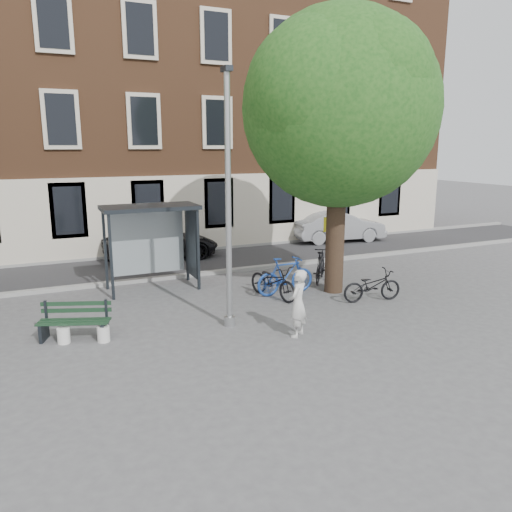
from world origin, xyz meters
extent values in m
plane|color=#4C4C4F|center=(0.00, 0.00, 0.00)|extent=(90.00, 90.00, 0.00)
cube|color=#28282B|center=(0.00, 7.00, 0.01)|extent=(40.00, 4.00, 0.01)
cube|color=gray|center=(0.00, 5.00, 0.06)|extent=(40.00, 0.25, 0.12)
cube|color=gray|center=(0.00, 9.00, 0.06)|extent=(40.00, 0.25, 0.12)
cube|color=brown|center=(0.00, 13.00, 7.00)|extent=(30.00, 8.00, 14.00)
cylinder|color=#9EA0A3|center=(0.00, 0.00, 3.00)|extent=(0.14, 0.14, 6.00)
cylinder|color=#9EA0A3|center=(0.00, 0.00, 0.12)|extent=(0.28, 0.28, 0.24)
cube|color=#1E2328|center=(0.00, 0.00, 6.05)|extent=(0.18, 0.35, 0.12)
cylinder|color=black|center=(4.00, 1.50, 1.70)|extent=(0.56, 0.56, 3.40)
sphere|color=#194915|center=(4.00, 1.50, 5.40)|extent=(5.60, 5.60, 5.60)
sphere|color=#194915|center=(4.90, 1.90, 5.90)|extent=(3.92, 3.92, 3.92)
sphere|color=#194915|center=(3.20, 1.20, 5.70)|extent=(4.20, 4.20, 4.20)
sphere|color=#194915|center=(4.20, 0.60, 6.00)|extent=(3.64, 3.64, 3.64)
cube|color=#1E2328|center=(-2.30, 3.40, 1.25)|extent=(0.08, 0.08, 2.50)
cube|color=#1E2328|center=(0.30, 3.40, 1.25)|extent=(0.08, 0.08, 2.50)
cube|color=#1E2328|center=(-2.30, 4.60, 1.25)|extent=(0.08, 0.08, 2.50)
cube|color=#1E2328|center=(0.30, 4.60, 1.25)|extent=(0.08, 0.08, 2.50)
cube|color=#1E2328|center=(-1.00, 4.00, 2.56)|extent=(2.85, 1.45, 0.12)
cube|color=#8C999E|center=(-1.00, 4.60, 1.38)|extent=(2.34, 0.04, 2.00)
cube|color=#1E2328|center=(0.30, 4.00, 1.38)|extent=(0.12, 1.14, 2.12)
cube|color=#D84C19|center=(0.37, 4.00, 1.38)|extent=(0.02, 0.90, 1.62)
imported|color=silver|center=(1.20, -1.30, 0.80)|extent=(0.70, 0.67, 1.61)
cube|color=#1E2328|center=(-4.23, 0.87, 0.21)|extent=(0.25, 0.50, 0.41)
cube|color=#1E2328|center=(-2.94, 0.38, 0.21)|extent=(0.25, 0.50, 0.41)
cube|color=#17331E|center=(-3.65, 0.47, 0.43)|extent=(1.55, 0.67, 0.04)
cube|color=#17331E|center=(-3.59, 0.63, 0.43)|extent=(1.55, 0.67, 0.04)
cube|color=#17331E|center=(-3.53, 0.78, 0.43)|extent=(1.55, 0.67, 0.04)
cube|color=#17331E|center=(-3.50, 0.87, 0.62)|extent=(1.52, 0.61, 0.09)
cube|color=#17331E|center=(-3.50, 0.87, 0.78)|extent=(1.52, 0.61, 0.09)
imported|color=black|center=(4.45, 0.20, 0.46)|extent=(1.83, 0.88, 0.92)
imported|color=#1A3E93|center=(2.52, 1.84, 0.57)|extent=(1.92, 0.63, 1.14)
imported|color=black|center=(2.00, 1.65, 0.50)|extent=(1.16, 2.03, 1.01)
imported|color=black|center=(4.22, 2.64, 0.54)|extent=(1.52, 1.70, 1.07)
imported|color=black|center=(0.30, 8.23, 0.62)|extent=(4.56, 2.23, 1.25)
imported|color=#94969B|center=(8.72, 8.40, 0.71)|extent=(4.45, 2.04, 1.41)
cylinder|color=silver|center=(-3.00, 0.22, 0.18)|extent=(0.29, 0.29, 0.36)
cylinder|color=silver|center=(-3.84, 0.49, 0.18)|extent=(0.31, 0.31, 0.36)
cylinder|color=#9EA0A3|center=(4.49, 2.62, 1.03)|extent=(0.04, 0.04, 2.05)
cube|color=yellow|center=(4.49, 2.62, 1.88)|extent=(0.36, 0.16, 0.48)
camera|label=1|loc=(-4.22, -10.97, 4.37)|focal=35.00mm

